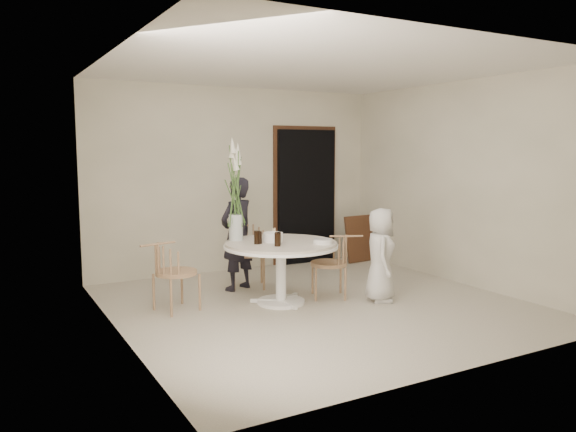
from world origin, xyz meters
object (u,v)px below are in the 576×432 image
table (281,252)px  chair_right (338,257)px  chair_left (167,266)px  girl (237,234)px  chair_far (247,245)px  birthday_cake (273,237)px  flower_vase (235,192)px  boy (381,255)px

table → chair_right: (0.74, -0.08, -0.12)m
chair_left → girl: (1.09, 0.56, 0.21)m
chair_far → birthday_cake: bearing=-74.9°
chair_far → chair_left: 1.49m
chair_far → flower_vase: bearing=-103.1°
chair_left → chair_far: bearing=-75.4°
chair_right → table: bearing=-71.0°
chair_far → flower_vase: (-0.44, -0.63, 0.77)m
chair_left → flower_vase: bearing=-98.6°
girl → boy: girl is taller
chair_far → boy: size_ratio=0.75×
chair_right → girl: 1.33m
chair_far → girl: (-0.21, -0.15, 0.18)m
table → boy: 1.19m
chair_far → boy: bearing=-33.0°
chair_left → boy: boy is taller
table → flower_vase: (-0.40, 0.38, 0.69)m
girl → chair_right: bearing=110.4°
chair_far → chair_right: chair_far is taller
table → girl: size_ratio=0.92×
chair_far → girl: size_ratio=0.58×
boy → girl: bearing=75.2°
girl → flower_vase: bearing=40.9°
chair_far → table: bearing=-70.4°
chair_far → chair_right: bearing=-35.4°
table → flower_vase: bearing=136.9°
chair_left → birthday_cake: (1.19, -0.24, 0.27)m
chair_right → birthday_cake: size_ratio=3.39×
boy → birthday_cake: bearing=97.3°
chair_right → flower_vase: (-1.14, 0.46, 0.81)m
chair_far → chair_right: 1.30m
chair_far → chair_left: size_ratio=1.04×
table → boy: boy is taller
chair_far → flower_vase: flower_vase is taller
boy → birthday_cake: 1.29m
girl → boy: 1.84m
boy → chair_far: bearing=67.0°
chair_right → chair_left: size_ratio=0.96×
chair_left → chair_right: bearing=-114.7°
table → boy: (1.09, -0.48, -0.06)m
chair_far → chair_right: size_ratio=1.08×
chair_left → birthday_cake: 1.24m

